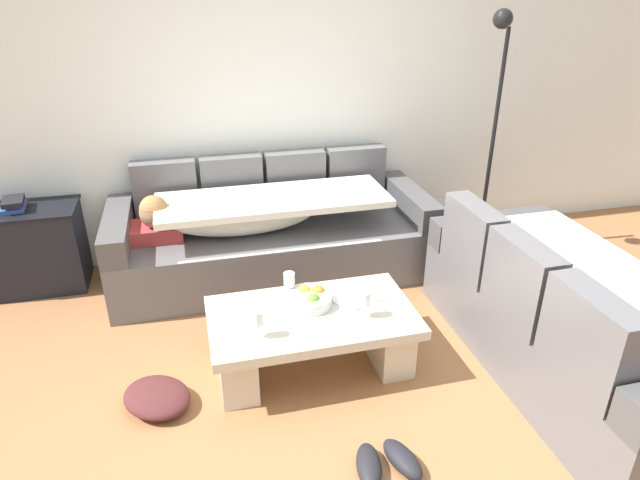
{
  "coord_description": "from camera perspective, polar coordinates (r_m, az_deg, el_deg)",
  "views": [
    {
      "loc": [
        -0.7,
        -2.19,
        2.14
      ],
      "look_at": [
        0.11,
        1.01,
        0.55
      ],
      "focal_mm": 30.59,
      "sensor_mm": 36.0,
      "label": 1
    }
  ],
  "objects": [
    {
      "name": "floor_lamp",
      "position": [
        4.52,
        17.58,
        11.48
      ],
      "size": [
        0.33,
        0.31,
        1.95
      ],
      "color": "black",
      "rests_on": "ground_plane"
    },
    {
      "name": "book_stack_on_cabinet",
      "position": [
        4.47,
        -29.42,
        3.29
      ],
      "size": [
        0.19,
        0.24,
        0.09
      ],
      "color": "#2D569E",
      "rests_on": "side_cabinet"
    },
    {
      "name": "wine_glass_far_back",
      "position": [
        3.29,
        -3.24,
        -4.25
      ],
      "size": [
        0.07,
        0.07,
        0.17
      ],
      "color": "silver",
      "rests_on": "coffee_table"
    },
    {
      "name": "wine_glass_near_right",
      "position": [
        3.11,
        4.72,
        -6.23
      ],
      "size": [
        0.07,
        0.07,
        0.17
      ],
      "color": "silver",
      "rests_on": "coffee_table"
    },
    {
      "name": "pair_of_shoes",
      "position": [
        2.84,
        6.89,
        -22.08
      ],
      "size": [
        0.35,
        0.29,
        0.09
      ],
      "color": "black",
      "rests_on": "ground_plane"
    },
    {
      "name": "back_wall",
      "position": [
        4.47,
        -5.25,
        15.46
      ],
      "size": [
        9.0,
        0.1,
        2.7
      ],
      "primitive_type": "cube",
      "color": "white",
      "rests_on": "ground_plane"
    },
    {
      "name": "couch_along_wall",
      "position": [
        4.26,
        -5.49,
        0.46
      ],
      "size": [
        2.43,
        0.92,
        0.88
      ],
      "color": "#5B5A5D",
      "rests_on": "ground_plane"
    },
    {
      "name": "coffee_table",
      "position": [
        3.28,
        -0.84,
        -9.7
      ],
      "size": [
        1.2,
        0.68,
        0.38
      ],
      "color": "beige",
      "rests_on": "ground_plane"
    },
    {
      "name": "couch_near_window",
      "position": [
        3.51,
        24.62,
        -7.79
      ],
      "size": [
        0.92,
        2.0,
        0.88
      ],
      "rotation": [
        0.0,
        0.0,
        1.57
      ],
      "color": "#5B5A5D",
      "rests_on": "ground_plane"
    },
    {
      "name": "crumpled_garment",
      "position": [
        3.24,
        -16.68,
        -15.48
      ],
      "size": [
        0.51,
        0.51,
        0.12
      ],
      "primitive_type": "ellipsoid",
      "rotation": [
        0.0,
        0.0,
        2.33
      ],
      "color": "#4C2323",
      "rests_on": "ground_plane"
    },
    {
      "name": "fruit_bowl",
      "position": [
        3.26,
        -1.13,
        -6.12
      ],
      "size": [
        0.28,
        0.28,
        0.1
      ],
      "color": "silver",
      "rests_on": "coffee_table"
    },
    {
      "name": "open_magazine",
      "position": [
        3.33,
        3.85,
        -6.11
      ],
      "size": [
        0.34,
        0.29,
        0.01
      ],
      "primitive_type": "cube",
      "rotation": [
        0.0,
        0.0,
        0.35
      ],
      "color": "white",
      "rests_on": "coffee_table"
    },
    {
      "name": "side_cabinet",
      "position": [
        4.58,
        -27.81,
        -0.8
      ],
      "size": [
        0.72,
        0.44,
        0.64
      ],
      "color": "black",
      "rests_on": "ground_plane"
    },
    {
      "name": "wine_glass_near_left",
      "position": [
        2.96,
        -6.56,
        -8.22
      ],
      "size": [
        0.07,
        0.07,
        0.17
      ],
      "color": "silver",
      "rests_on": "coffee_table"
    },
    {
      "name": "ground_plane",
      "position": [
        3.14,
        2.61,
        -17.25
      ],
      "size": [
        14.0,
        14.0,
        0.0
      ],
      "primitive_type": "plane",
      "color": "#94613B"
    }
  ]
}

